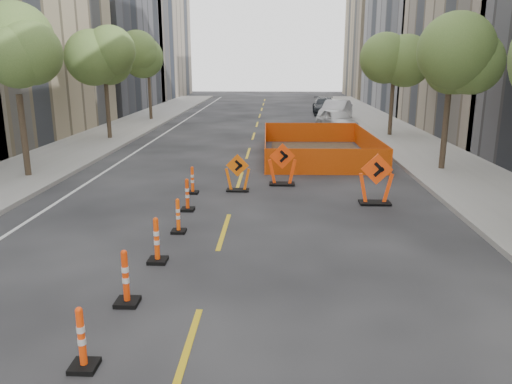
{
  "coord_description": "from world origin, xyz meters",
  "views": [
    {
      "loc": [
        1.4,
        -8.92,
        4.51
      ],
      "look_at": [
        0.88,
        4.06,
        1.1
      ],
      "focal_mm": 35.0,
      "sensor_mm": 36.0,
      "label": 1
    }
  ],
  "objects_px": {
    "chevron_sign_center": "(282,164)",
    "parked_car_mid": "(336,111)",
    "parked_car_far": "(325,106)",
    "channelizer_6": "(192,180)",
    "channelizer_2": "(126,277)",
    "chevron_sign_left": "(238,173)",
    "channelizer_3": "(157,240)",
    "channelizer_4": "(178,216)",
    "chevron_sign_right": "(376,179)",
    "channelizer_1": "(82,338)",
    "channelizer_5": "(187,195)",
    "parked_car_near": "(337,120)"
  },
  "relations": [
    {
      "from": "channelizer_2",
      "to": "chevron_sign_center",
      "type": "distance_m",
      "value": 10.15
    },
    {
      "from": "parked_car_near",
      "to": "channelizer_3",
      "type": "bearing_deg",
      "value": -122.28
    },
    {
      "from": "chevron_sign_right",
      "to": "parked_car_near",
      "type": "bearing_deg",
      "value": 92.12
    },
    {
      "from": "parked_car_near",
      "to": "parked_car_far",
      "type": "height_order",
      "value": "parked_car_near"
    },
    {
      "from": "channelizer_2",
      "to": "chevron_sign_left",
      "type": "distance_m",
      "value": 8.82
    },
    {
      "from": "channelizer_5",
      "to": "channelizer_4",
      "type": "bearing_deg",
      "value": -86.96
    },
    {
      "from": "chevron_sign_center",
      "to": "channelizer_3",
      "type": "bearing_deg",
      "value": -121.8
    },
    {
      "from": "channelizer_2",
      "to": "channelizer_4",
      "type": "height_order",
      "value": "channelizer_2"
    },
    {
      "from": "chevron_sign_left",
      "to": "parked_car_near",
      "type": "relative_size",
      "value": 0.32
    },
    {
      "from": "channelizer_4",
      "to": "channelizer_5",
      "type": "relative_size",
      "value": 0.94
    },
    {
      "from": "channelizer_3",
      "to": "chevron_sign_center",
      "type": "xyz_separation_m",
      "value": [
        2.96,
        7.6,
        0.25
      ]
    },
    {
      "from": "parked_car_near",
      "to": "channelizer_2",
      "type": "bearing_deg",
      "value": -121.21
    },
    {
      "from": "channelizer_6",
      "to": "chevron_sign_center",
      "type": "height_order",
      "value": "chevron_sign_center"
    },
    {
      "from": "channelizer_4",
      "to": "channelizer_1",
      "type": "bearing_deg",
      "value": -92.31
    },
    {
      "from": "chevron_sign_left",
      "to": "channelizer_1",
      "type": "bearing_deg",
      "value": -94.97
    },
    {
      "from": "channelizer_3",
      "to": "channelizer_6",
      "type": "bearing_deg",
      "value": 91.83
    },
    {
      "from": "channelizer_4",
      "to": "parked_car_far",
      "type": "height_order",
      "value": "parked_car_far"
    },
    {
      "from": "chevron_sign_right",
      "to": "parked_car_mid",
      "type": "relative_size",
      "value": 0.34
    },
    {
      "from": "channelizer_4",
      "to": "channelizer_3",
      "type": "bearing_deg",
      "value": -92.57
    },
    {
      "from": "channelizer_4",
      "to": "channelizer_5",
      "type": "distance_m",
      "value": 2.08
    },
    {
      "from": "channelizer_4",
      "to": "chevron_sign_left",
      "type": "distance_m",
      "value": 4.73
    },
    {
      "from": "channelizer_4",
      "to": "parked_car_near",
      "type": "bearing_deg",
      "value": 72.31
    },
    {
      "from": "parked_car_far",
      "to": "chevron_sign_right",
      "type": "bearing_deg",
      "value": -90.05
    },
    {
      "from": "chevron_sign_right",
      "to": "channelizer_6",
      "type": "bearing_deg",
      "value": 174.59
    },
    {
      "from": "channelizer_3",
      "to": "channelizer_4",
      "type": "bearing_deg",
      "value": 87.43
    },
    {
      "from": "channelizer_2",
      "to": "chevron_sign_left",
      "type": "height_order",
      "value": "chevron_sign_left"
    },
    {
      "from": "chevron_sign_center",
      "to": "channelizer_1",
      "type": "bearing_deg",
      "value": -115.39
    },
    {
      "from": "channelizer_5",
      "to": "channelizer_6",
      "type": "relative_size",
      "value": 1.05
    },
    {
      "from": "parked_car_far",
      "to": "chevron_sign_left",
      "type": "bearing_deg",
      "value": -99.71
    },
    {
      "from": "channelizer_1",
      "to": "parked_car_far",
      "type": "xyz_separation_m",
      "value": [
        7.11,
        37.88,
        0.21
      ]
    },
    {
      "from": "chevron_sign_center",
      "to": "chevron_sign_left",
      "type": "bearing_deg",
      "value": -159.09
    },
    {
      "from": "channelizer_2",
      "to": "parked_car_near",
      "type": "bearing_deg",
      "value": 74.67
    },
    {
      "from": "channelizer_4",
      "to": "parked_car_mid",
      "type": "distance_m",
      "value": 27.11
    },
    {
      "from": "chevron_sign_right",
      "to": "channelizer_4",
      "type": "bearing_deg",
      "value": -147.82
    },
    {
      "from": "channelizer_4",
      "to": "chevron_sign_left",
      "type": "bearing_deg",
      "value": 74.45
    },
    {
      "from": "channelizer_4",
      "to": "parked_car_far",
      "type": "distance_m",
      "value": 32.4
    },
    {
      "from": "channelizer_2",
      "to": "chevron_sign_center",
      "type": "relative_size",
      "value": 0.7
    },
    {
      "from": "chevron_sign_center",
      "to": "parked_car_far",
      "type": "bearing_deg",
      "value": 70.77
    },
    {
      "from": "channelizer_1",
      "to": "chevron_sign_left",
      "type": "bearing_deg",
      "value": 81.98
    },
    {
      "from": "chevron_sign_right",
      "to": "parked_car_mid",
      "type": "xyz_separation_m",
      "value": [
        1.35,
        23.09,
        -0.03
      ]
    },
    {
      "from": "channelizer_3",
      "to": "parked_car_mid",
      "type": "distance_m",
      "value": 29.14
    },
    {
      "from": "chevron_sign_center",
      "to": "parked_car_mid",
      "type": "height_order",
      "value": "parked_car_mid"
    },
    {
      "from": "channelizer_4",
      "to": "channelizer_6",
      "type": "bearing_deg",
      "value": 94.02
    },
    {
      "from": "channelizer_3",
      "to": "chevron_sign_center",
      "type": "distance_m",
      "value": 8.16
    },
    {
      "from": "chevron_sign_right",
      "to": "channelizer_1",
      "type": "bearing_deg",
      "value": -118.67
    },
    {
      "from": "channelizer_4",
      "to": "parked_car_mid",
      "type": "bearing_deg",
      "value": 74.58
    },
    {
      "from": "channelizer_5",
      "to": "channelizer_2",
      "type": "bearing_deg",
      "value": -90.8
    },
    {
      "from": "chevron_sign_left",
      "to": "parked_car_mid",
      "type": "xyz_separation_m",
      "value": [
        5.94,
        21.58,
        0.13
      ]
    },
    {
      "from": "channelizer_1",
      "to": "parked_car_near",
      "type": "distance_m",
      "value": 28.04
    },
    {
      "from": "chevron_sign_left",
      "to": "parked_car_near",
      "type": "xyz_separation_m",
      "value": [
        5.42,
        16.4,
        0.05
      ]
    }
  ]
}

